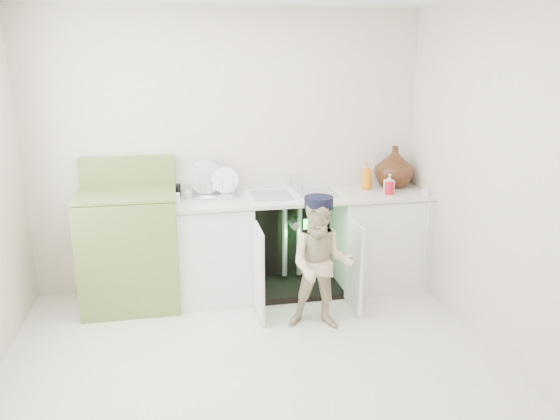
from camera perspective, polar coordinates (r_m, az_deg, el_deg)
The scene contains 5 objects.
ground at distance 3.99m, azimuth -2.74°, elevation -15.83°, with size 3.50×3.50×0.00m, color beige.
room_shell at distance 3.49m, azimuth -3.01°, elevation 1.86°, with size 6.00×5.50×1.26m.
counter_run at distance 4.96m, azimuth 2.01°, elevation -3.00°, with size 2.44×1.02×1.28m.
avocado_stove at distance 4.83m, azimuth -15.38°, elevation -3.78°, with size 0.81×0.65×1.25m.
repair_worker at distance 4.26m, azimuth 4.31°, elevation -5.62°, with size 0.60×0.67×1.07m.
Camera 1 is at (-0.46, -3.36, 2.11)m, focal length 35.00 mm.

